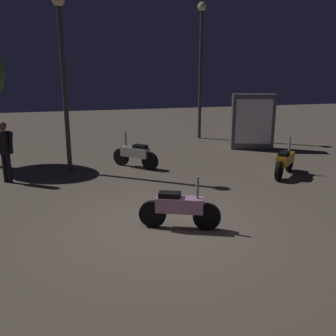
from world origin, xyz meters
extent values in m
plane|color=#756656|center=(0.00, 0.00, 0.00)|extent=(40.00, 40.00, 0.00)
cylinder|color=black|center=(-0.29, 0.01, 0.28)|extent=(0.56, 0.29, 0.56)
cylinder|color=black|center=(0.74, -0.38, 0.28)|extent=(0.56, 0.29, 0.56)
cube|color=#C68CB7|center=(0.23, -0.19, 0.51)|extent=(0.99, 0.62, 0.30)
cube|color=black|center=(0.04, -0.12, 0.71)|extent=(0.50, 0.38, 0.10)
cylinder|color=gray|center=(0.55, -0.31, 0.89)|extent=(0.08, 0.08, 0.45)
sphere|color=#F2EABF|center=(0.65, -0.34, 0.56)|extent=(0.12, 0.12, 0.12)
cylinder|color=black|center=(0.46, 4.23, 0.28)|extent=(0.48, 0.45, 0.56)
cylinder|color=black|center=(-0.35, 4.97, 0.28)|extent=(0.48, 0.45, 0.56)
cube|color=beige|center=(0.06, 4.60, 0.51)|extent=(0.90, 0.86, 0.30)
cube|color=black|center=(0.20, 4.47, 0.71)|extent=(0.49, 0.47, 0.10)
cylinder|color=gray|center=(-0.20, 4.84, 0.89)|extent=(0.08, 0.08, 0.45)
sphere|color=#F2EABF|center=(-0.28, 4.91, 0.56)|extent=(0.12, 0.12, 0.12)
cylinder|color=black|center=(3.83, 2.30, 0.28)|extent=(0.47, 0.46, 0.56)
cylinder|color=black|center=(4.61, 3.07, 0.28)|extent=(0.47, 0.46, 0.56)
cube|color=orange|center=(4.22, 2.69, 0.51)|extent=(0.89, 0.88, 0.30)
cube|color=black|center=(4.08, 2.55, 0.71)|extent=(0.48, 0.48, 0.10)
cylinder|color=gray|center=(4.47, 2.93, 0.89)|extent=(0.08, 0.08, 0.45)
sphere|color=#F2EABF|center=(4.54, 3.00, 0.56)|extent=(0.12, 0.12, 0.12)
cylinder|color=black|center=(-3.72, 3.93, 0.42)|extent=(0.12, 0.12, 0.83)
cylinder|color=black|center=(-3.58, 3.84, 0.42)|extent=(0.12, 0.12, 0.83)
cube|color=black|center=(-3.65, 3.89, 1.14)|extent=(0.43, 0.40, 0.62)
sphere|color=brown|center=(-3.65, 3.89, 1.59)|extent=(0.23, 0.23, 0.23)
cylinder|color=black|center=(-3.45, 3.75, 1.17)|extent=(0.20, 0.18, 0.56)
cylinder|color=#38383D|center=(3.55, 8.80, 2.64)|extent=(0.14, 0.14, 5.28)
sphere|color=#F9E59E|center=(3.55, 8.80, 5.42)|extent=(0.36, 0.36, 0.36)
cylinder|color=#38383D|center=(-1.97, 4.59, 2.38)|extent=(0.14, 0.14, 4.77)
sphere|color=#F9E59E|center=(-1.97, 4.59, 4.91)|extent=(0.36, 0.36, 0.36)
cube|color=#595960|center=(4.87, 6.31, 1.05)|extent=(1.68, 0.95, 2.10)
cube|color=white|center=(4.79, 6.05, 1.10)|extent=(1.29, 0.44, 1.68)
camera|label=1|loc=(-1.67, -7.11, 3.27)|focal=40.89mm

